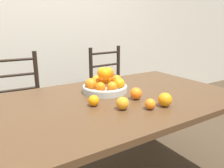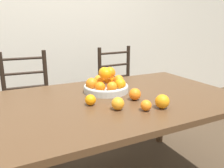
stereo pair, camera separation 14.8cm
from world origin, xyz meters
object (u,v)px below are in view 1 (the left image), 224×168
orange_loose_0 (123,103)px  orange_loose_2 (165,100)px  orange_loose_4 (94,101)px  orange_loose_1 (150,104)px  chair_left (20,109)px  orange_loose_3 (136,93)px  chair_right (113,92)px  fruit_bowl (105,84)px

orange_loose_0 → orange_loose_2: 0.26m
orange_loose_2 → orange_loose_4: (-0.35, 0.23, -0.01)m
orange_loose_0 → orange_loose_1: orange_loose_0 is taller
orange_loose_4 → chair_left: chair_left is taller
orange_loose_0 → orange_loose_3: 0.20m
orange_loose_1 → orange_loose_4: orange_loose_4 is taller
orange_loose_3 → orange_loose_4: bearing=172.4°
chair_right → chair_left: bearing=175.2°
fruit_bowl → orange_loose_0: fruit_bowl is taller
fruit_bowl → orange_loose_2: 0.47m
orange_loose_0 → chair_left: bearing=111.7°
fruit_bowl → orange_loose_1: 0.44m
orange_loose_0 → orange_loose_1: 0.16m
chair_left → orange_loose_0: bearing=-65.0°
orange_loose_2 → orange_loose_3: bearing=108.4°
orange_loose_4 → chair_right: (0.69, 0.87, -0.29)m
orange_loose_2 → orange_loose_3: orange_loose_2 is taller
orange_loose_0 → orange_loose_2: size_ratio=0.89×
orange_loose_1 → orange_loose_3: 0.19m
orange_loose_1 → orange_loose_0: bearing=148.5°
orange_loose_4 → chair_right: size_ratio=0.07×
orange_loose_0 → orange_loose_4: bearing=129.2°
orange_loose_1 → orange_loose_4: bearing=138.3°
fruit_bowl → orange_loose_2: bearing=-71.1°
fruit_bowl → orange_loose_4: 0.29m
orange_loose_3 → chair_left: chair_left is taller
orange_loose_2 → chair_right: (0.33, 1.10, -0.30)m
chair_right → orange_loose_4: bearing=-133.1°
orange_loose_3 → orange_loose_4: orange_loose_3 is taller
orange_loose_0 → orange_loose_3: orange_loose_3 is taller
orange_loose_1 → orange_loose_2: 0.11m
orange_loose_2 → orange_loose_4: orange_loose_2 is taller
fruit_bowl → chair_left: 0.88m
orange_loose_2 → orange_loose_1: bearing=174.2°
orange_loose_2 → orange_loose_3: 0.20m
orange_loose_2 → chair_right: bearing=73.1°
fruit_bowl → chair_right: 0.88m
orange_loose_3 → chair_left: bearing=122.4°
orange_loose_1 → orange_loose_4: 0.33m
fruit_bowl → orange_loose_3: size_ratio=4.16×
fruit_bowl → chair_right: chair_right is taller
orange_loose_3 → chair_left: 1.12m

